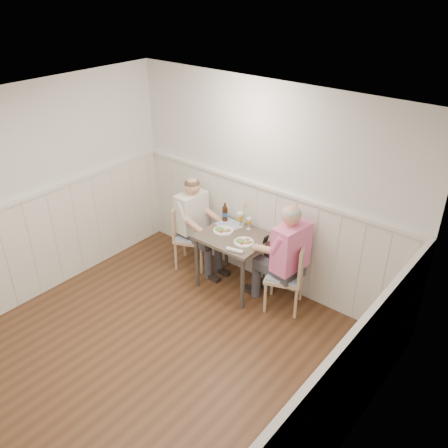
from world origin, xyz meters
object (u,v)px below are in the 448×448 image
(man_in_pink, at_px, (287,266))
(beer_bottle, at_px, (225,213))
(chair_right, at_px, (290,273))
(dining_table, at_px, (234,243))
(diner_cream, at_px, (194,230))
(grass_vase, at_px, (243,215))
(chair_left, at_px, (188,233))

(man_in_pink, height_order, beer_bottle, man_in_pink)
(chair_right, distance_m, man_in_pink, 0.11)
(dining_table, height_order, diner_cream, diner_cream)
(diner_cream, xyz_separation_m, grass_vase, (0.66, 0.21, 0.36))
(dining_table, bearing_deg, diner_cream, 175.81)
(dining_table, height_order, grass_vase, grass_vase)
(diner_cream, relative_size, grass_vase, 3.60)
(chair_right, bearing_deg, dining_table, -174.73)
(dining_table, height_order, chair_right, chair_right)
(dining_table, bearing_deg, chair_left, 179.23)
(beer_bottle, bearing_deg, chair_left, -155.24)
(man_in_pink, bearing_deg, grass_vase, 165.41)
(diner_cream, bearing_deg, dining_table, -4.19)
(chair_left, height_order, diner_cream, diner_cream)
(chair_right, relative_size, chair_left, 1.00)
(chair_right, height_order, man_in_pink, man_in_pink)
(dining_table, height_order, man_in_pink, man_in_pink)
(chair_left, bearing_deg, grass_vase, 19.21)
(chair_right, distance_m, beer_bottle, 1.18)
(diner_cream, bearing_deg, chair_right, 0.70)
(diner_cream, distance_m, grass_vase, 0.78)
(dining_table, bearing_deg, chair_right, 5.27)
(diner_cream, height_order, beer_bottle, diner_cream)
(chair_left, xyz_separation_m, grass_vase, (0.73, 0.26, 0.42))
(beer_bottle, distance_m, grass_vase, 0.28)
(chair_left, bearing_deg, beer_bottle, 24.76)
(dining_table, distance_m, grass_vase, 0.39)
(chair_right, relative_size, man_in_pink, 0.64)
(chair_left, xyz_separation_m, beer_bottle, (0.47, 0.21, 0.37))
(man_in_pink, relative_size, diner_cream, 1.06)
(diner_cream, bearing_deg, chair_left, -149.96)
(diner_cream, relative_size, beer_bottle, 5.14)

